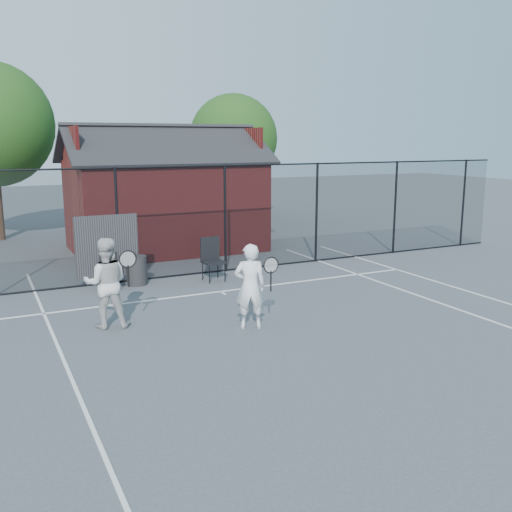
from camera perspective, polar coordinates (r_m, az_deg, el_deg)
name	(u,v)px	position (r m, az deg, el deg)	size (l,w,h in m)	color
ground	(279,327)	(11.47, 2.27, -7.10)	(80.00, 80.00, 0.00)	#42454B
court_lines	(314,348)	(10.40, 5.79, -9.14)	(11.02, 18.00, 0.01)	silver
fence	(181,224)	(15.51, -7.54, 3.22)	(22.04, 3.00, 3.00)	black
clubhouse	(165,202)	(19.51, -9.11, 5.35)	(6.50, 4.36, 4.19)	maroon
tree_right	(233,139)	(26.32, -2.27, 11.65)	(3.97, 3.97, 5.70)	#312313
player_front	(250,286)	(11.19, -0.58, -3.02)	(0.81, 0.65, 1.70)	white
player_back	(106,283)	(11.61, -14.74, -2.62)	(1.04, 0.87, 1.80)	silver
chair_left	(110,272)	(14.53, -14.39, -1.60)	(0.43, 0.45, 0.90)	black
chair_right	(214,260)	(15.03, -4.27, -0.42)	(0.54, 0.56, 1.12)	black
waste_bin	(137,270)	(14.95, -11.84, -1.42)	(0.51, 0.51, 0.75)	black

